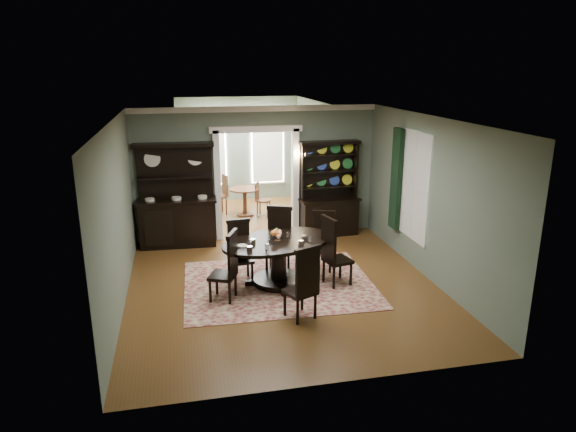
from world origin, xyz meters
name	(u,v)px	position (x,y,z in m)	size (l,w,h in m)	color
room	(282,202)	(0.00, 0.04, 1.58)	(5.51, 6.01, 3.01)	brown
parlor	(243,154)	(0.00, 5.53, 1.52)	(3.51, 3.50, 3.01)	brown
doorway_trim	(257,168)	(0.00, 3.00, 1.62)	(2.08, 0.25, 2.57)	white
right_window	(405,183)	(2.69, 0.93, 1.60)	(0.15, 1.47, 2.12)	white
wall_sconce	(299,156)	(0.95, 2.85, 1.89)	(0.27, 0.21, 0.21)	gold
rug	(279,284)	(-0.06, 0.13, 0.01)	(3.40, 2.73, 0.01)	maroon
dining_table	(278,253)	(-0.05, 0.19, 0.58)	(2.48, 2.48, 0.84)	black
centerpiece	(276,238)	(-0.10, 0.15, 0.90)	(1.34, 0.86, 0.22)	silver
chair_far_left	(240,248)	(-0.71, 0.53, 0.61)	(0.47, 0.45, 1.15)	black
chair_far_mid	(279,238)	(0.07, 0.78, 0.68)	(0.61, 0.60, 1.29)	black
chair_far_right	(323,239)	(0.95, 0.74, 0.61)	(0.54, 0.53, 1.16)	black
chair_end_left	(228,265)	(-1.01, -0.33, 0.65)	(0.57, 0.59, 1.23)	black
chair_end_right	(333,250)	(0.89, -0.09, 0.68)	(0.56, 0.58, 1.30)	black
chair_near	(304,281)	(0.07, -1.29, 0.65)	(0.59, 0.58, 1.24)	black
sideboard	(177,210)	(-1.82, 2.73, 0.79)	(1.75, 0.68, 2.27)	black
welsh_dresser	(329,201)	(1.66, 2.76, 0.80)	(1.44, 0.60, 2.21)	black
parlor_table	(245,198)	(-0.07, 4.70, 0.49)	(0.81, 0.81, 0.75)	#5D2E1A
parlor_chair_left	(221,193)	(-0.67, 5.01, 0.57)	(0.49, 0.47, 1.06)	#5D2E1A
parlor_chair_right	(261,198)	(0.34, 4.56, 0.49)	(0.44, 0.43, 0.91)	#5D2E1A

